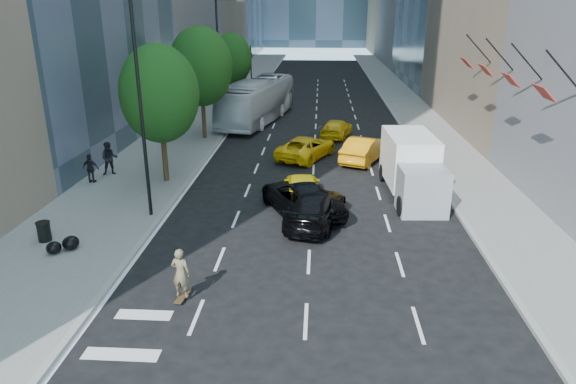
# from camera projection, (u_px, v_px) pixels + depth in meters

# --- Properties ---
(ground) EXTENTS (160.00, 160.00, 0.00)m
(ground) POSITION_uv_depth(u_px,v_px,m) (283.00, 261.00, 19.98)
(ground) COLOR black
(ground) RESTS_ON ground
(sidewalk_left) EXTENTS (6.00, 120.00, 0.15)m
(sidewalk_left) POSITION_uv_depth(u_px,v_px,m) (211.00, 110.00, 48.64)
(sidewalk_left) COLOR slate
(sidewalk_left) RESTS_ON ground
(sidewalk_right) EXTENTS (4.00, 120.00, 0.15)m
(sidewalk_right) POSITION_uv_depth(u_px,v_px,m) (413.00, 113.00, 47.53)
(sidewalk_right) COLOR slate
(sidewalk_right) RESTS_ON ground
(lamp_near) EXTENTS (2.13, 0.22, 10.00)m
(lamp_near) POSITION_uv_depth(u_px,v_px,m) (143.00, 93.00, 22.13)
(lamp_near) COLOR black
(lamp_near) RESTS_ON sidewalk_left
(lamp_far) EXTENTS (2.13, 0.22, 10.00)m
(lamp_far) POSITION_uv_depth(u_px,v_px,m) (221.00, 56.00, 39.02)
(lamp_far) COLOR black
(lamp_far) RESTS_ON sidewalk_left
(tree_near) EXTENTS (4.20, 4.20, 7.46)m
(tree_near) POSITION_uv_depth(u_px,v_px,m) (159.00, 94.00, 27.16)
(tree_near) COLOR black
(tree_near) RESTS_ON sidewalk_left
(tree_mid) EXTENTS (4.50, 4.50, 7.99)m
(tree_mid) POSITION_uv_depth(u_px,v_px,m) (201.00, 67.00, 36.42)
(tree_mid) COLOR black
(tree_mid) RESTS_ON sidewalk_left
(tree_far) EXTENTS (3.90, 3.90, 6.92)m
(tree_far) POSITION_uv_depth(u_px,v_px,m) (231.00, 59.00, 48.86)
(tree_far) COLOR black
(tree_far) RESTS_ON sidewalk_left
(traffic_signal) EXTENTS (2.48, 0.53, 5.20)m
(traffic_signal) POSITION_uv_depth(u_px,v_px,m) (251.00, 56.00, 56.45)
(traffic_signal) COLOR black
(traffic_signal) RESTS_ON sidewalk_left
(facade_flags) EXTENTS (1.85, 13.30, 2.05)m
(facade_flags) POSITION_uv_depth(u_px,v_px,m) (500.00, 71.00, 26.64)
(facade_flags) COLOR black
(facade_flags) RESTS_ON ground
(skateboarder) EXTENTS (0.70, 0.52, 1.76)m
(skateboarder) POSITION_uv_depth(u_px,v_px,m) (181.00, 276.00, 17.05)
(skateboarder) COLOR brown
(skateboarder) RESTS_ON ground
(black_sedan_lincoln) EXTENTS (4.68, 6.14, 1.55)m
(black_sedan_lincoln) POSITION_uv_depth(u_px,v_px,m) (301.00, 198.00, 24.38)
(black_sedan_lincoln) COLOR black
(black_sedan_lincoln) RESTS_ON ground
(black_sedan_mercedes) EXTENTS (3.19, 5.50, 1.50)m
(black_sedan_mercedes) POSITION_uv_depth(u_px,v_px,m) (315.00, 208.00, 23.25)
(black_sedan_mercedes) COLOR black
(black_sedan_mercedes) RESTS_ON ground
(taxi_a) EXTENTS (2.09, 4.56, 1.51)m
(taxi_a) POSITION_uv_depth(u_px,v_px,m) (302.00, 188.00, 25.80)
(taxi_a) COLOR yellow
(taxi_a) RESTS_ON ground
(taxi_b) EXTENTS (3.48, 5.16, 1.61)m
(taxi_b) POSITION_uv_depth(u_px,v_px,m) (364.00, 149.00, 32.60)
(taxi_b) COLOR orange
(taxi_b) RESTS_ON ground
(taxi_c) EXTENTS (4.34, 5.69, 1.44)m
(taxi_c) POSITION_uv_depth(u_px,v_px,m) (307.00, 147.00, 33.30)
(taxi_c) COLOR yellow
(taxi_c) RESTS_ON ground
(taxi_d) EXTENTS (2.86, 4.77, 1.29)m
(taxi_d) POSITION_uv_depth(u_px,v_px,m) (336.00, 128.00, 38.85)
(taxi_d) COLOR yellow
(taxi_d) RESTS_ON ground
(city_bus) EXTENTS (5.49, 13.17, 3.57)m
(city_bus) POSITION_uv_depth(u_px,v_px,m) (258.00, 101.00, 43.68)
(city_bus) COLOR silver
(city_bus) RESTS_ON ground
(box_truck) EXTENTS (2.68, 6.54, 3.07)m
(box_truck) POSITION_uv_depth(u_px,v_px,m) (412.00, 167.00, 26.39)
(box_truck) COLOR white
(box_truck) RESTS_ON ground
(pedestrian_a) EXTENTS (1.13, 1.01, 1.93)m
(pedestrian_a) POSITION_uv_depth(u_px,v_px,m) (110.00, 158.00, 29.45)
(pedestrian_a) COLOR black
(pedestrian_a) RESTS_ON sidewalk_left
(pedestrian_b) EXTENTS (0.98, 0.49, 1.62)m
(pedestrian_b) POSITION_uv_depth(u_px,v_px,m) (91.00, 168.00, 28.17)
(pedestrian_b) COLOR black
(pedestrian_b) RESTS_ON sidewalk_left
(trash_can) EXTENTS (0.53, 0.53, 0.80)m
(trash_can) POSITION_uv_depth(u_px,v_px,m) (44.00, 232.00, 21.22)
(trash_can) COLOR black
(trash_can) RESTS_ON sidewalk_left
(garbage_bags) EXTENTS (1.11, 1.07, 0.55)m
(garbage_bags) POSITION_uv_depth(u_px,v_px,m) (64.00, 245.00, 20.39)
(garbage_bags) COLOR black
(garbage_bags) RESTS_ON sidewalk_left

